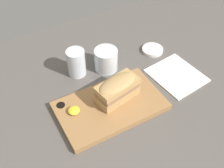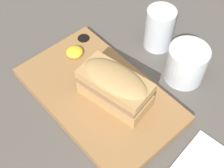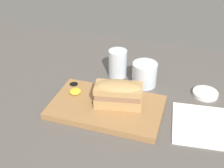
{
  "view_description": "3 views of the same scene",
  "coord_description": "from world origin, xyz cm",
  "px_view_note": "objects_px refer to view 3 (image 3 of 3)",
  "views": [
    {
      "loc": [
        -36.16,
        -49.22,
        68.78
      ],
      "look_at": [
        -8.05,
        0.93,
        9.56
      ],
      "focal_mm": 45.0,
      "sensor_mm": 36.0,
      "label": 1
    },
    {
      "loc": [
        17.73,
        -22.52,
        52.97
      ],
      "look_at": [
        -7.43,
        -0.09,
        7.77
      ],
      "focal_mm": 50.0,
      "sensor_mm": 36.0,
      "label": 2
    },
    {
      "loc": [
        11.02,
        -61.65,
        53.34
      ],
      "look_at": [
        -9.67,
        3.32,
        8.09
      ],
      "focal_mm": 45.0,
      "sensor_mm": 36.0,
      "label": 3
    }
  ],
  "objects_px": {
    "water_glass": "(118,65)",
    "napkin": "(201,126)",
    "sandwich": "(118,93)",
    "wine_glass": "(144,75)",
    "condiment_dish": "(205,93)",
    "serving_board": "(106,107)"
  },
  "relations": [
    {
      "from": "water_glass",
      "to": "napkin",
      "type": "distance_m",
      "value": 0.34
    },
    {
      "from": "napkin",
      "to": "condiment_dish",
      "type": "xyz_separation_m",
      "value": [
        0.0,
        0.15,
        0.0
      ]
    },
    {
      "from": "wine_glass",
      "to": "napkin",
      "type": "bearing_deg",
      "value": -39.06
    },
    {
      "from": "water_glass",
      "to": "wine_glass",
      "type": "xyz_separation_m",
      "value": [
        0.1,
        -0.03,
        -0.01
      ]
    },
    {
      "from": "condiment_dish",
      "to": "wine_glass",
      "type": "bearing_deg",
      "value": 179.34
    },
    {
      "from": "wine_glass",
      "to": "condiment_dish",
      "type": "height_order",
      "value": "wine_glass"
    },
    {
      "from": "serving_board",
      "to": "sandwich",
      "type": "bearing_deg",
      "value": 16.21
    },
    {
      "from": "serving_board",
      "to": "condiment_dish",
      "type": "bearing_deg",
      "value": 30.9
    },
    {
      "from": "serving_board",
      "to": "napkin",
      "type": "relative_size",
      "value": 1.71
    },
    {
      "from": "serving_board",
      "to": "sandwich",
      "type": "height_order",
      "value": "sandwich"
    },
    {
      "from": "serving_board",
      "to": "napkin",
      "type": "distance_m",
      "value": 0.27
    },
    {
      "from": "napkin",
      "to": "condiment_dish",
      "type": "distance_m",
      "value": 0.15
    },
    {
      "from": "water_glass",
      "to": "napkin",
      "type": "height_order",
      "value": "water_glass"
    },
    {
      "from": "condiment_dish",
      "to": "sandwich",
      "type": "bearing_deg",
      "value": -147.38
    },
    {
      "from": "condiment_dish",
      "to": "serving_board",
      "type": "bearing_deg",
      "value": -149.1
    },
    {
      "from": "napkin",
      "to": "water_glass",
      "type": "bearing_deg",
      "value": 147.98
    },
    {
      "from": "sandwich",
      "to": "water_glass",
      "type": "distance_m",
      "value": 0.19
    },
    {
      "from": "sandwich",
      "to": "condiment_dish",
      "type": "xyz_separation_m",
      "value": [
        0.24,
        0.15,
        -0.05
      ]
    },
    {
      "from": "serving_board",
      "to": "water_glass",
      "type": "xyz_separation_m",
      "value": [
        -0.02,
        0.19,
        0.03
      ]
    },
    {
      "from": "sandwich",
      "to": "condiment_dish",
      "type": "relative_size",
      "value": 1.83
    },
    {
      "from": "serving_board",
      "to": "wine_glass",
      "type": "relative_size",
      "value": 3.99
    },
    {
      "from": "sandwich",
      "to": "condiment_dish",
      "type": "distance_m",
      "value": 0.29
    }
  ]
}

